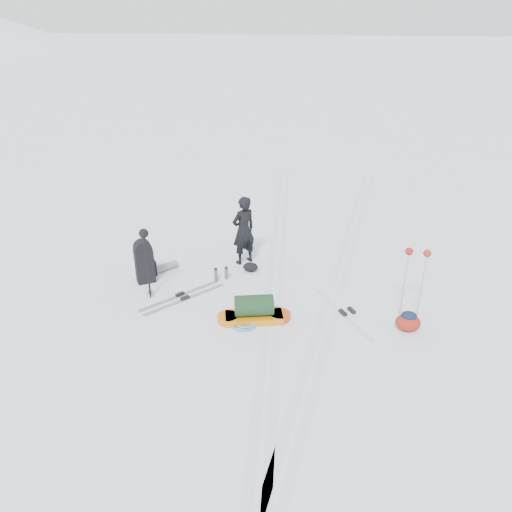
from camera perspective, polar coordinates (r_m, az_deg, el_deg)
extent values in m
plane|color=white|center=(9.94, 1.96, -5.60)|extent=(200.00, 200.00, 0.00)
cube|color=silver|center=(9.95, 1.27, -5.53)|extent=(1.40, 17.97, 0.01)
cube|color=silver|center=(9.93, 2.65, -5.63)|extent=(1.40, 17.97, 0.01)
cube|color=silver|center=(11.64, 9.36, -0.78)|extent=(2.09, 13.88, 0.01)
cube|color=silver|center=(11.65, 10.54, -0.86)|extent=(2.09, 13.88, 0.01)
imported|color=black|center=(11.19, -1.43, 2.94)|extent=(0.69, 0.68, 1.60)
cube|color=orange|center=(9.44, -0.23, -7.02)|extent=(1.15, 0.68, 0.13)
cylinder|color=#C5460B|center=(9.49, 2.75, -6.87)|extent=(0.47, 0.47, 0.13)
cylinder|color=orange|center=(9.42, -3.24, -7.15)|extent=(0.47, 0.47, 0.13)
cylinder|color=black|center=(9.30, -0.24, -5.67)|extent=(0.79, 0.55, 0.39)
cube|color=black|center=(10.83, -12.60, -1.07)|extent=(0.47, 0.43, 0.76)
cylinder|color=black|center=(10.65, -12.82, 0.84)|extent=(0.45, 0.41, 0.37)
cube|color=black|center=(10.92, -11.57, -1.34)|extent=(0.18, 0.21, 0.33)
cylinder|color=slate|center=(11.32, -10.38, -1.26)|extent=(0.53, 0.54, 0.16)
cylinder|color=black|center=(10.12, -12.30, -1.05)|extent=(0.03, 0.03, 1.40)
cylinder|color=black|center=(10.04, -12.35, -1.30)|extent=(0.03, 0.03, 1.40)
torus|color=black|center=(10.40, -11.99, -3.92)|extent=(0.13, 0.13, 0.01)
torus|color=black|center=(10.32, -12.03, -4.19)|extent=(0.13, 0.13, 0.01)
sphere|color=black|center=(9.77, -12.73, 2.54)|extent=(0.19, 0.19, 0.19)
cylinder|color=#ABAEB2|center=(9.69, 16.56, -3.16)|extent=(0.02, 0.02, 1.33)
cylinder|color=#B1B3B8|center=(9.72, 18.39, -3.34)|extent=(0.02, 0.02, 1.33)
torus|color=#9EA0A4|center=(9.97, 16.15, -5.97)|extent=(0.10, 0.10, 0.01)
torus|color=#A7A9AE|center=(10.00, 17.93, -6.14)|extent=(0.10, 0.10, 0.01)
sphere|color=maroon|center=(9.38, 17.10, 0.49)|extent=(0.14, 0.14, 0.14)
sphere|color=maroon|center=(9.41, 18.99, 0.29)|extent=(0.14, 0.14, 0.14)
cube|color=#989AA1|center=(10.20, -8.12, -4.92)|extent=(1.32, 1.44, 0.02)
cube|color=#919499|center=(10.33, -8.67, -4.49)|extent=(1.32, 1.44, 0.02)
cube|color=black|center=(10.18, -8.13, -4.75)|extent=(0.18, 0.19, 0.05)
cube|color=black|center=(10.32, -8.69, -4.33)|extent=(0.18, 0.19, 0.05)
cube|color=silver|center=(9.78, 9.88, -6.57)|extent=(1.13, 1.72, 0.02)
cube|color=white|center=(9.88, 10.85, -6.29)|extent=(1.13, 1.72, 0.02)
cube|color=black|center=(9.76, 9.90, -6.39)|extent=(0.17, 0.21, 0.05)
cube|color=black|center=(9.86, 10.87, -6.12)|extent=(0.17, 0.21, 0.05)
torus|color=#5082C2|center=(9.34, -1.44, -7.78)|extent=(0.50, 0.50, 0.05)
torus|color=#57A4D5|center=(9.36, -1.27, -7.60)|extent=(0.39, 0.39, 0.04)
ellipsoid|color=maroon|center=(9.54, 16.96, -7.29)|extent=(0.47, 0.37, 0.32)
ellipsoid|color=black|center=(9.46, 17.08, -6.56)|extent=(0.30, 0.25, 0.16)
cylinder|color=slate|center=(10.72, -4.60, -2.21)|extent=(0.09, 0.09, 0.28)
cylinder|color=slate|center=(10.80, -3.41, -2.01)|extent=(0.09, 0.09, 0.26)
cylinder|color=black|center=(10.65, -4.63, -1.47)|extent=(0.08, 0.08, 0.03)
cylinder|color=black|center=(10.73, -3.43, -1.33)|extent=(0.08, 0.08, 0.03)
ellipsoid|color=black|center=(11.10, -0.64, -1.26)|extent=(0.39, 0.33, 0.21)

